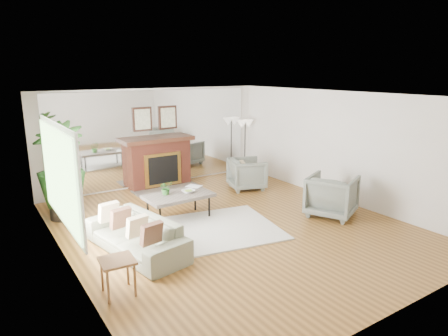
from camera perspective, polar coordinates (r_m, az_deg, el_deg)
ground at (r=7.85m, az=0.98°, el=-8.20°), size 7.00×7.00×0.00m
wall_left at (r=6.34m, az=-21.93°, el=-2.69°), size 0.02×7.00×2.50m
wall_right at (r=9.45m, az=16.19°, el=2.94°), size 0.02×7.00×2.50m
wall_back at (r=10.49m, az=-9.82°, el=4.32°), size 6.00×0.02×2.50m
mirror_panel at (r=10.47m, az=-9.77°, el=4.31°), size 5.40×0.04×2.40m
window_panel at (r=6.70m, az=-22.46°, el=-1.00°), size 0.04×2.40×1.50m
fireplace at (r=10.39m, az=-9.17°, el=0.94°), size 1.85×0.83×2.05m
area_rug at (r=7.57m, az=-2.82°, el=-8.95°), size 3.03×2.41×0.03m
coffee_table at (r=8.05m, az=-6.51°, el=-4.05°), size 1.35×0.82×0.53m
sofa at (r=6.83m, az=-12.47°, el=-9.33°), size 1.16×2.14×0.59m
armchair_back at (r=10.11m, az=3.29°, el=-0.84°), size 1.07×1.05×0.78m
armchair_front at (r=8.53m, az=15.14°, el=-3.83°), size 1.24×1.23×0.85m
side_table at (r=5.64m, az=-14.99°, el=-13.25°), size 0.47×0.47×0.50m
potted_ficus at (r=8.58m, az=-22.33°, el=0.01°), size 1.21×1.21×1.96m
floor_lamp at (r=11.42m, az=3.04°, el=5.71°), size 0.51×0.28×1.57m
tabletop_plant at (r=8.01m, az=-8.30°, el=-2.79°), size 0.27×0.23×0.29m
fruit_bowl at (r=8.10m, az=-5.14°, el=-3.35°), size 0.29×0.29×0.06m
book at (r=8.41m, az=-4.69°, el=-2.83°), size 0.34×0.37×0.02m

